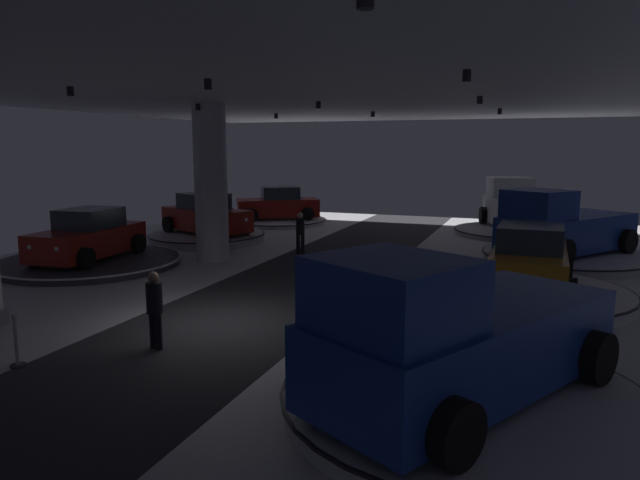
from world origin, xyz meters
TOP-DOWN VIEW (x-y plane):
  - ground at (0.00, 0.00)m, footprint 24.00×44.00m
  - ceiling_with_spotlights at (0.00, 0.00)m, footprint 24.00×44.00m
  - column_left at (-4.10, 6.46)m, footprint 1.15×1.15m
  - display_platform_deep_right at (5.89, 16.63)m, footprint 5.68×5.68m
  - pickup_truck_deep_right at (5.80, 16.94)m, footprint 3.82×5.68m
  - display_platform_mid_right at (6.52, 4.62)m, footprint 5.29×5.29m
  - display_car_mid_right at (6.52, 4.59)m, footprint 2.29×4.28m
  - display_platform_deep_left at (-6.09, 16.28)m, footprint 5.12×5.12m
  - display_car_deep_left at (-6.06, 16.29)m, footprint 4.52×3.75m
  - display_platform_mid_left at (-7.52, 4.10)m, footprint 6.08×6.08m
  - display_car_mid_left at (-7.52, 4.13)m, footprint 2.52×4.35m
  - display_platform_far_left at (-6.52, 9.98)m, footprint 4.94×4.94m
  - display_car_far_left at (-6.55, 9.99)m, footprint 4.57×3.46m
  - display_platform_near_right at (5.72, -2.50)m, footprint 5.68×5.68m
  - pickup_truck_near_right at (5.57, -2.78)m, footprint 4.49×5.66m
  - display_platform_far_right at (7.69, 10.55)m, footprint 5.68×5.68m
  - pickup_truck_far_right at (7.50, 10.29)m, footprint 4.81×5.52m
  - visitor_walking_near at (-0.39, -1.89)m, footprint 0.32×0.32m
  - visitor_walking_far at (-1.61, 8.62)m, footprint 0.32×0.32m
  - stanchion_a at (-2.23, -3.56)m, footprint 0.28×0.28m
  - stanchion_b at (4.05, 3.59)m, footprint 0.28×0.28m

SIDE VIEW (x-z plane):
  - ground at x=0.00m, z-range -0.05..0.00m
  - display_platform_deep_left at x=-6.09m, z-range 0.02..0.25m
  - display_platform_deep_right at x=5.89m, z-range 0.02..0.26m
  - display_platform_mid_left at x=-7.52m, z-range 0.02..0.26m
  - display_platform_far_right at x=7.69m, z-range 0.02..0.32m
  - display_platform_near_right at x=5.72m, z-range 0.02..0.33m
  - display_platform_mid_right at x=6.52m, z-range 0.02..0.35m
  - display_platform_far_left at x=-6.52m, z-range 0.02..0.36m
  - stanchion_a at x=-2.23m, z-range -0.13..0.88m
  - stanchion_b at x=4.05m, z-range -0.13..0.88m
  - visitor_walking_near at x=-0.39m, z-range 0.11..1.70m
  - visitor_walking_far at x=-1.61m, z-range 0.11..1.70m
  - display_car_deep_left at x=-6.06m, z-range 0.14..1.85m
  - display_car_mid_left at x=-7.52m, z-range 0.16..1.86m
  - display_car_mid_right at x=6.52m, z-range 0.24..1.95m
  - display_car_far_left at x=-6.55m, z-range 0.26..1.96m
  - pickup_truck_deep_right at x=5.80m, z-range 0.03..2.33m
  - pickup_truck_far_right at x=7.50m, z-range 0.09..2.39m
  - pickup_truck_near_right at x=5.57m, z-range 0.10..2.40m
  - column_left at x=-4.10m, z-range 0.00..5.50m
  - ceiling_with_spotlights at x=0.00m, z-range 5.35..5.74m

